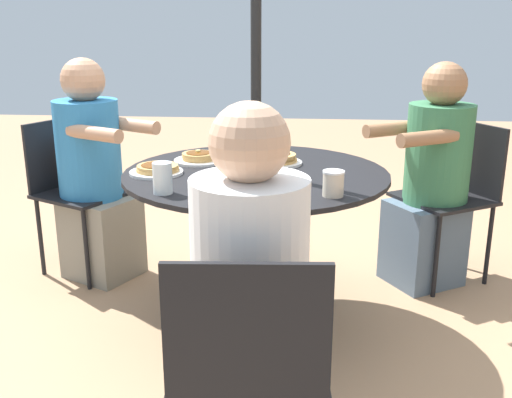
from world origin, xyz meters
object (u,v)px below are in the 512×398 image
Objects in this scene: patio_chair_south at (455,189)px; syrup_bottle at (250,168)px; patio_chair_north at (74,184)px; pancake_plate_c at (199,158)px; patio_table at (256,201)px; pancake_plate_a at (157,170)px; drinking_glass_a at (235,165)px; patio_chair_east at (249,366)px; diner_north at (94,179)px; diner_east at (250,320)px; drinking_glass_b at (163,178)px; pancake_plate_b at (277,159)px; diner_south at (432,185)px; coffee_cup at (333,183)px.

patio_chair_south is 1.33m from syrup_bottle.
pancake_plate_c is (0.38, 0.78, 0.25)m from patio_chair_north.
patio_table is 0.26m from syrup_bottle.
drinking_glass_a reaches higher than pancake_plate_a.
patio_chair_east is 1.25m from pancake_plate_a.
diner_north is 1.40× the size of patio_chair_south.
pancake_plate_c is at bearing 102.78° from diner_east.
patio_chair_north is 0.90m from pancake_plate_c.
drinking_glass_b reaches higher than pancake_plate_a.
patio_table is at bearing -28.94° from pancake_plate_b.
drinking_glass_b is (0.37, -0.33, 0.20)m from patio_table.
diner_south reaches higher than patio_chair_east.
syrup_bottle is 0.38m from coffee_cup.
syrup_bottle is at bearing -118.30° from coffee_cup.
patio_chair_south is at bearing 127.01° from syrup_bottle.
pancake_plate_c is 0.33m from drinking_glass_a.
patio_chair_north is 8.41× the size of drinking_glass_a.
patio_chair_north and patio_chair_south have the same top height.
patio_chair_south is 3.62× the size of pancake_plate_b.
pancake_plate_a is 2.32× the size of drinking_glass_a.
patio_table is 0.99× the size of diner_north.
diner_south is 11.69× the size of drinking_glass_a.
coffee_cup is (0.35, 0.33, 0.18)m from patio_table.
patio_chair_north is at bearing 58.82° from diner_south.
patio_chair_south is (-0.07, 2.09, 0.00)m from patio_chair_north.
drinking_glass_b is at bearing -41.67° from patio_table.
syrup_bottle is (-0.85, -0.08, 0.24)m from diner_east.
patio_chair_east is 0.72× the size of diner_south.
patio_chair_north is at bearing -115.87° from pancake_plate_c.
patio_chair_north is 0.72× the size of diner_south.
patio_table is at bearing 99.63° from pancake_plate_a.
patio_chair_east is 0.72× the size of diner_east.
drinking_glass_b is (0.98, -1.35, 0.29)m from patio_chair_south.
syrup_bottle is at bearing 76.59° from pancake_plate_a.
pancake_plate_b is at bearing 85.13° from patio_chair_south.
drinking_glass_a is at bearing 87.10° from pancake_plate_a.
drinking_glass_a is (-1.10, -0.17, 0.28)m from patio_chair_east.
drinking_glass_b is at bearing -38.37° from pancake_plate_b.
pancake_plate_a is at bearing -110.44° from coffee_cup.
drinking_glass_b is at bearing 18.10° from pancake_plate_a.
diner_north reaches higher than diner_south.
diner_south reaches higher than pancake_plate_c.
diner_south is 1.53m from drinking_glass_b.
drinking_glass_a is at bearing -138.67° from syrup_bottle.
drinking_glass_b reaches higher than patio_table.
patio_chair_south reaches higher than pancake_plate_a.
pancake_plate_b is 2.35× the size of coffee_cup.
drinking_glass_a is (0.09, -0.08, 0.18)m from patio_table.
drinking_glass_a is (-0.26, -0.41, 0.00)m from coffee_cup.
diner_south is (-0.06, 1.80, -0.01)m from diner_north.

